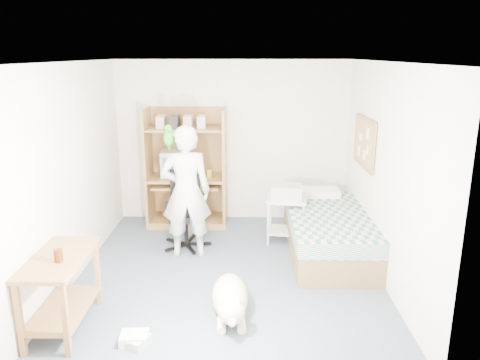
{
  "coord_description": "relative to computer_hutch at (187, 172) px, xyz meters",
  "views": [
    {
      "loc": [
        0.21,
        -5.21,
        2.6
      ],
      "look_at": [
        0.13,
        0.45,
        1.05
      ],
      "focal_mm": 35.0,
      "sensor_mm": 36.0,
      "label": 1
    }
  ],
  "objects": [
    {
      "name": "computer_hutch",
      "position": [
        0.0,
        0.0,
        0.0
      ],
      "size": [
        1.2,
        0.63,
        1.8
      ],
      "color": "brown",
      "rests_on": "floor"
    },
    {
      "name": "printer_cart",
      "position": [
        1.48,
        -0.74,
        -0.39
      ],
      "size": [
        0.59,
        0.5,
        0.65
      ],
      "rotation": [
        0.0,
        0.0,
        -0.13
      ],
      "color": "silver",
      "rests_on": "floor"
    },
    {
      "name": "office_chair",
      "position": [
        0.08,
        -0.9,
        -0.45
      ],
      "size": [
        0.59,
        0.59,
        1.04
      ],
      "rotation": [
        0.0,
        0.0,
        0.1
      ],
      "color": "black",
      "rests_on": "floor"
    },
    {
      "name": "wall_right",
      "position": [
        2.5,
        -1.74,
        0.43
      ],
      "size": [
        0.02,
        4.0,
        2.5
      ],
      "primitive_type": "cube",
      "color": "silver",
      "rests_on": "floor"
    },
    {
      "name": "ceiling",
      "position": [
        0.7,
        -1.74,
        1.68
      ],
      "size": [
        3.6,
        4.0,
        0.02
      ],
      "primitive_type": "cube",
      "color": "white",
      "rests_on": "wall_back"
    },
    {
      "name": "corkboard",
      "position": [
        2.47,
        -0.84,
        0.63
      ],
      "size": [
        0.04,
        0.94,
        0.66
      ],
      "color": "olive",
      "rests_on": "wall_right"
    },
    {
      "name": "crt_monitor",
      "position": [
        -0.19,
        0.01,
        0.14
      ],
      "size": [
        0.44,
        0.47,
        0.38
      ],
      "rotation": [
        0.0,
        0.0,
        0.1
      ],
      "color": "beige",
      "rests_on": "computer_hutch"
    },
    {
      "name": "floor_box_b",
      "position": [
        -0.08,
        -3.22,
        -0.78
      ],
      "size": [
        0.26,
        0.28,
        0.08
      ],
      "primitive_type": "cube",
      "rotation": [
        0.0,
        0.0,
        -0.43
      ],
      "color": "#B5B5B0",
      "rests_on": "floor"
    },
    {
      "name": "side_desk",
      "position": [
        -0.85,
        -2.94,
        -0.33
      ],
      "size": [
        0.5,
        1.0,
        0.75
      ],
      "color": "brown",
      "rests_on": "floor"
    },
    {
      "name": "printer",
      "position": [
        1.48,
        -0.74,
        -0.08
      ],
      "size": [
        0.46,
        0.37,
        0.18
      ],
      "primitive_type": "cube",
      "rotation": [
        0.0,
        0.0,
        -0.13
      ],
      "color": "#AAABA6",
      "rests_on": "printer_cart"
    },
    {
      "name": "parrot",
      "position": [
        -0.06,
        -1.2,
        0.77
      ],
      "size": [
        0.13,
        0.22,
        0.35
      ],
      "rotation": [
        0.0,
        0.0,
        0.1
      ],
      "color": "#15911A",
      "rests_on": "person"
    },
    {
      "name": "dog",
      "position": [
        0.75,
        -2.69,
        -0.63
      ],
      "size": [
        0.42,
        1.14,
        0.43
      ],
      "rotation": [
        0.0,
        0.0,
        0.07
      ],
      "color": "beige",
      "rests_on": "floor"
    },
    {
      "name": "floor",
      "position": [
        0.7,
        -1.74,
        -0.82
      ],
      "size": [
        4.0,
        4.0,
        0.0
      ],
      "primitive_type": "plane",
      "color": "#4A5465",
      "rests_on": "ground"
    },
    {
      "name": "drink_glass",
      "position": [
        -0.8,
        -3.05,
        -0.01
      ],
      "size": [
        0.08,
        0.08,
        0.12
      ],
      "primitive_type": "cylinder",
      "color": "#3A1809",
      "rests_on": "side_desk"
    },
    {
      "name": "pencil_cup",
      "position": [
        0.35,
        -0.09,
        -0.0
      ],
      "size": [
        0.08,
        0.08,
        0.12
      ],
      "primitive_type": "cylinder",
      "color": "gold",
      "rests_on": "computer_hutch"
    },
    {
      "name": "person",
      "position": [
        0.14,
        -1.21,
        0.05
      ],
      "size": [
        0.67,
        0.48,
        1.73
      ],
      "primitive_type": "imported",
      "rotation": [
        0.0,
        0.0,
        3.24
      ],
      "color": "silver",
      "rests_on": "floor"
    },
    {
      "name": "bed",
      "position": [
        2.0,
        -1.12,
        -0.53
      ],
      "size": [
        1.02,
        2.02,
        0.66
      ],
      "color": "brown",
      "rests_on": "floor"
    },
    {
      "name": "wall_left",
      "position": [
        -1.1,
        -1.74,
        0.43
      ],
      "size": [
        0.02,
        4.0,
        2.5
      ],
      "primitive_type": "cube",
      "color": "silver",
      "rests_on": "floor"
    },
    {
      "name": "keyboard",
      "position": [
        0.04,
        -0.16,
        -0.15
      ],
      "size": [
        0.47,
        0.23,
        0.03
      ],
      "primitive_type": "cube",
      "rotation": [
        0.0,
        0.0,
        -0.16
      ],
      "color": "beige",
      "rests_on": "computer_hutch"
    },
    {
      "name": "wall_back",
      "position": [
        0.7,
        0.26,
        0.43
      ],
      "size": [
        3.6,
        0.02,
        2.5
      ],
      "primitive_type": "cube",
      "color": "silver",
      "rests_on": "floor"
    },
    {
      "name": "floor_box_a",
      "position": [
        -0.12,
        -3.19,
        -0.77
      ],
      "size": [
        0.26,
        0.21,
        0.1
      ],
      "primitive_type": "cube",
      "rotation": [
        0.0,
        0.0,
        0.04
      ],
      "color": "white",
      "rests_on": "floor"
    }
  ]
}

